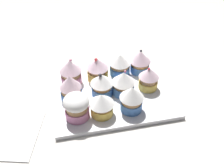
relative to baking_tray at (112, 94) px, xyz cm
name	(u,v)px	position (x,y,z in cm)	size (l,w,h in cm)	color
ground_plane	(112,100)	(0.00, 0.00, -2.10)	(180.00, 180.00, 3.00)	beige
baking_tray	(112,94)	(0.00, 0.00, 0.00)	(31.81, 24.73, 1.20)	silver
cupcake_0	(140,61)	(-10.04, -7.72, 4.22)	(6.09, 6.09, 7.13)	#477AC6
cupcake_1	(120,64)	(-4.02, -7.91, 3.85)	(6.01, 6.01, 6.39)	#477AC6
cupcake_2	(98,69)	(2.72, -6.67, 4.11)	(6.06, 6.06, 7.20)	#EFC651
cupcake_3	(71,71)	(10.22, -6.75, 4.41)	(6.11, 6.11, 7.58)	pink
cupcake_4	(148,78)	(-10.11, -0.13, 3.98)	(5.49, 5.49, 6.77)	#EFC651
cupcake_5	(123,83)	(-2.95, 0.56, 4.05)	(6.22, 6.22, 6.93)	#477AC6
cupcake_6	(102,84)	(2.70, 0.05, 4.04)	(6.08, 6.08, 6.87)	#477AC6
cupcake_7	(70,86)	(10.86, -0.33, 4.40)	(5.68, 5.68, 7.43)	#477AC6
cupcake_8	(132,98)	(-3.39, 7.18, 4.38)	(6.03, 6.03, 7.16)	#477AC6
cupcake_9	(102,104)	(4.08, 7.13, 3.86)	(6.19, 6.19, 6.15)	#EFC651
cupcake_10	(77,106)	(10.09, 6.81, 4.10)	(6.28, 6.28, 6.82)	pink
napkin	(12,134)	(25.69, 8.45, -0.30)	(11.97, 14.55, 0.60)	white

